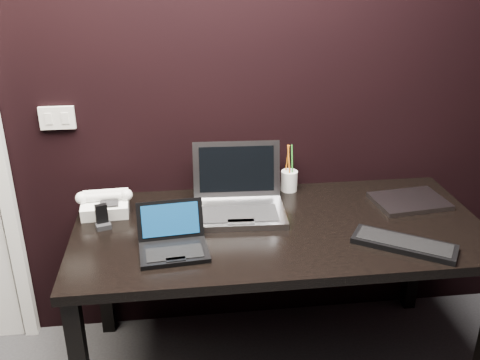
{
  "coord_description": "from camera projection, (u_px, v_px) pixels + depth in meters",
  "views": [
    {
      "loc": [
        -0.1,
        -0.52,
        1.81
      ],
      "look_at": [
        0.13,
        1.35,
        0.98
      ],
      "focal_mm": 40.0,
      "sensor_mm": 36.0,
      "label": 1
    }
  ],
  "objects": [
    {
      "name": "wall_back",
      "position": [
        199.0,
        72.0,
        2.33
      ],
      "size": [
        4.0,
        0.0,
        4.0
      ],
      "primitive_type": "plane",
      "rotation": [
        1.57,
        0.0,
        0.0
      ],
      "color": "black",
      "rests_on": "ground"
    },
    {
      "name": "wall_switch",
      "position": [
        57.0,
        118.0,
        2.32
      ],
      "size": [
        0.15,
        0.02,
        0.1
      ],
      "color": "silver",
      "rests_on": "wall_back"
    },
    {
      "name": "desk",
      "position": [
        279.0,
        241.0,
        2.25
      ],
      "size": [
        1.7,
        0.8,
        0.74
      ],
      "color": "black",
      "rests_on": "ground"
    },
    {
      "name": "netbook",
      "position": [
        173.0,
        242.0,
        2.03
      ],
      "size": [
        0.28,
        0.25,
        0.16
      ],
      "color": "black",
      "rests_on": "desk"
    },
    {
      "name": "silver_laptop",
      "position": [
        239.0,
        201.0,
        2.32
      ],
      "size": [
        0.41,
        0.37,
        0.27
      ],
      "color": "#A1A2A7",
      "rests_on": "desk"
    },
    {
      "name": "ext_keyboard",
      "position": [
        404.0,
        244.0,
        2.06
      ],
      "size": [
        0.4,
        0.32,
        0.02
      ],
      "color": "black",
      "rests_on": "desk"
    },
    {
      "name": "closed_laptop",
      "position": [
        409.0,
        201.0,
        2.4
      ],
      "size": [
        0.34,
        0.26,
        0.02
      ],
      "color": "#98999E",
      "rests_on": "desk"
    },
    {
      "name": "desk_phone",
      "position": [
        105.0,
        204.0,
        2.31
      ],
      "size": [
        0.24,
        0.19,
        0.12
      ],
      "color": "white",
      "rests_on": "desk"
    },
    {
      "name": "mobile_phone",
      "position": [
        102.0,
        219.0,
        2.19
      ],
      "size": [
        0.07,
        0.06,
        0.1
      ],
      "color": "black",
      "rests_on": "desk"
    },
    {
      "name": "pen_cup",
      "position": [
        289.0,
        180.0,
        2.52
      ],
      "size": [
        0.09,
        0.09,
        0.23
      ],
      "color": "white",
      "rests_on": "desk"
    }
  ]
}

